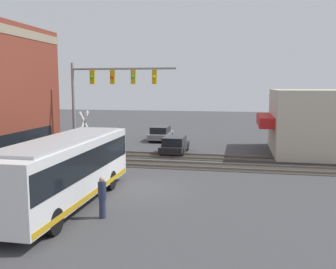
{
  "coord_description": "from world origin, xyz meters",
  "views": [
    {
      "loc": [
        -18.74,
        -4.96,
        5.45
      ],
      "look_at": [
        5.2,
        -0.28,
        2.23
      ],
      "focal_mm": 40.0,
      "sensor_mm": 36.0,
      "label": 1
    }
  ],
  "objects_px": {
    "crossing_signal": "(85,134)",
    "parked_car_grey": "(161,134)",
    "pedestrian_at_crossing": "(73,157)",
    "parked_car_black": "(175,145)",
    "pedestrian_near_bus": "(102,197)",
    "city_bus": "(65,169)"
  },
  "relations": [
    {
      "from": "crossing_signal",
      "to": "parked_car_grey",
      "type": "distance_m",
      "value": 13.52
    },
    {
      "from": "parked_car_grey",
      "to": "pedestrian_at_crossing",
      "type": "bearing_deg",
      "value": 169.3
    },
    {
      "from": "pedestrian_at_crossing",
      "to": "parked_car_grey",
      "type": "bearing_deg",
      "value": -10.7
    },
    {
      "from": "parked_car_black",
      "to": "pedestrian_at_crossing",
      "type": "bearing_deg",
      "value": 144.4
    },
    {
      "from": "pedestrian_near_bus",
      "to": "parked_car_black",
      "type": "bearing_deg",
      "value": -1.32
    },
    {
      "from": "parked_car_black",
      "to": "parked_car_grey",
      "type": "xyz_separation_m",
      "value": [
        6.78,
        2.6,
        0.01
      ]
    },
    {
      "from": "city_bus",
      "to": "parked_car_grey",
      "type": "xyz_separation_m",
      "value": [
        20.68,
        -0.0,
        -1.06
      ]
    },
    {
      "from": "city_bus",
      "to": "pedestrian_near_bus",
      "type": "relative_size",
      "value": 5.8
    },
    {
      "from": "city_bus",
      "to": "pedestrian_near_bus",
      "type": "distance_m",
      "value": 2.7
    },
    {
      "from": "crossing_signal",
      "to": "pedestrian_near_bus",
      "type": "bearing_deg",
      "value": -152.56
    },
    {
      "from": "city_bus",
      "to": "parked_car_black",
      "type": "bearing_deg",
      "value": -10.59
    },
    {
      "from": "pedestrian_near_bus",
      "to": "parked_car_grey",
      "type": "bearing_deg",
      "value": 5.86
    },
    {
      "from": "crossing_signal",
      "to": "pedestrian_near_bus",
      "type": "distance_m",
      "value": 9.91
    },
    {
      "from": "parked_car_grey",
      "to": "pedestrian_near_bus",
      "type": "distance_m",
      "value": 22.05
    },
    {
      "from": "parked_car_grey",
      "to": "pedestrian_near_bus",
      "type": "relative_size",
      "value": 2.53
    },
    {
      "from": "city_bus",
      "to": "parked_car_grey",
      "type": "relative_size",
      "value": 2.29
    },
    {
      "from": "pedestrian_at_crossing",
      "to": "pedestrian_near_bus",
      "type": "height_order",
      "value": "pedestrian_at_crossing"
    },
    {
      "from": "city_bus",
      "to": "parked_car_grey",
      "type": "bearing_deg",
      "value": -0.0
    },
    {
      "from": "parked_car_black",
      "to": "pedestrian_near_bus",
      "type": "height_order",
      "value": "pedestrian_near_bus"
    },
    {
      "from": "city_bus",
      "to": "parked_car_grey",
      "type": "distance_m",
      "value": 20.71
    },
    {
      "from": "parked_car_grey",
      "to": "pedestrian_at_crossing",
      "type": "distance_m",
      "value": 14.4
    },
    {
      "from": "city_bus",
      "to": "pedestrian_near_bus",
      "type": "xyz_separation_m",
      "value": [
        -1.25,
        -2.25,
        -0.82
      ]
    }
  ]
}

